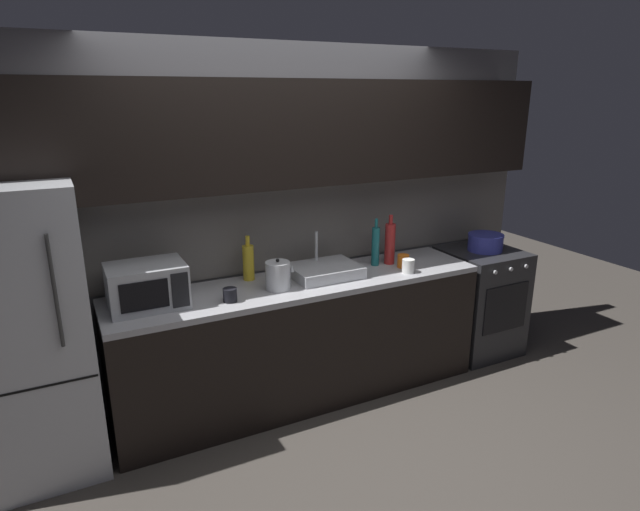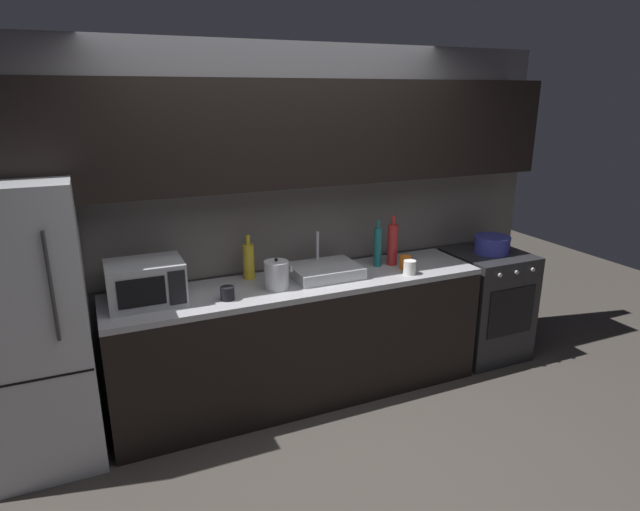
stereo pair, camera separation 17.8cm
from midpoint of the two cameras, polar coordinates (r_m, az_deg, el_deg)
name	(u,v)px [view 2 (the right image)]	position (r m, az deg, el deg)	size (l,w,h in m)	color
ground_plane	(359,468)	(3.46, 5.75, -21.72)	(10.00, 10.00, 0.00)	#3D3833
back_wall	(285,182)	(3.83, -2.46, 7.81)	(4.41, 0.44, 2.50)	slate
counter_run	(302,339)	(3.90, -0.63, -8.99)	(2.67, 0.60, 0.90)	black
refrigerator	(26,328)	(3.49, -27.63, -6.92)	(0.68, 0.69, 1.72)	#B7BABF
oven_range	(485,304)	(4.76, 18.28, -4.95)	(0.60, 0.62, 0.90)	#232326
microwave	(146,283)	(3.45, -16.76, -2.80)	(0.46, 0.35, 0.27)	#A8AAAF
sink_basin	(325,271)	(3.82, 1.86, -1.63)	(0.48, 0.38, 0.30)	#ADAFB5
kettle	(277,275)	(3.57, -3.24, -2.08)	(0.20, 0.17, 0.21)	#B7BABF
wine_bottle_yellow	(249,261)	(3.76, -6.29, -0.57)	(0.08, 0.08, 0.32)	gold
wine_bottle_red	(393,244)	(4.09, 9.00, 1.20)	(0.08, 0.08, 0.38)	#A82323
wine_bottle_teal	(378,247)	(4.04, 7.46, 0.95)	(0.06, 0.06, 0.36)	#19666B
mug_white	(410,267)	(3.92, 10.85, -1.26)	(0.09, 0.09, 0.10)	silver
mug_dark	(227,293)	(3.42, -8.41, -4.03)	(0.09, 0.09, 0.09)	black
mug_orange	(405,262)	(4.04, 10.37, -0.73)	(0.09, 0.09, 0.10)	orange
cooking_pot	(492,245)	(4.61, 18.98, 1.11)	(0.29, 0.29, 0.14)	#333899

